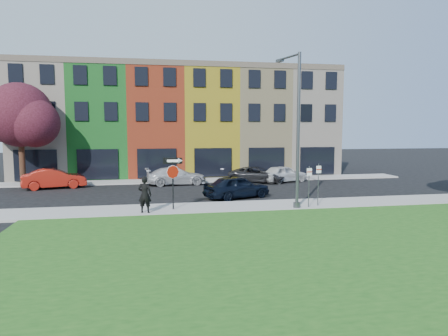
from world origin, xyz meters
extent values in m
plane|color=black|center=(0.00, 0.00, 0.00)|extent=(120.00, 120.00, 0.00)
cube|color=gray|center=(2.00, 3.00, 0.06)|extent=(40.00, 3.00, 0.12)
cube|color=gray|center=(-3.00, 15.00, 0.06)|extent=(40.00, 2.40, 0.12)
cube|color=beige|center=(-15.00, 21.20, 5.00)|extent=(5.00, 10.00, 10.00)
cube|color=green|center=(-10.00, 21.20, 5.00)|extent=(5.00, 10.00, 10.00)
cube|color=#C54020|center=(-5.00, 21.20, 5.00)|extent=(5.00, 10.00, 10.00)
cube|color=yellow|center=(0.00, 21.20, 5.00)|extent=(5.00, 10.00, 10.00)
cube|color=tan|center=(5.00, 21.20, 5.00)|extent=(5.00, 10.00, 10.00)
cube|color=beige|center=(10.00, 21.20, 5.00)|extent=(5.00, 10.00, 10.00)
cube|color=black|center=(-2.50, 16.14, 1.50)|extent=(30.00, 0.12, 2.60)
cylinder|color=black|center=(-4.33, 2.71, 1.51)|extent=(0.08, 0.08, 2.79)
cylinder|color=white|center=(-4.33, 2.69, 2.21)|extent=(0.77, 0.03, 0.77)
cylinder|color=maroon|center=(-4.33, 2.67, 2.21)|extent=(0.73, 0.02, 0.73)
cube|color=black|center=(-4.33, 2.69, 2.82)|extent=(1.05, 0.05, 0.34)
cube|color=white|center=(-4.33, 2.66, 2.82)|extent=(0.66, 0.02, 0.14)
imported|color=black|center=(-5.87, 2.07, 1.10)|extent=(0.95, 0.83, 1.96)
imported|color=black|center=(0.03, 6.13, 0.76)|extent=(4.78, 5.66, 1.52)
imported|color=maroon|center=(-12.80, 12.73, 0.76)|extent=(3.72, 5.35, 1.52)
imported|color=#ACADB1|center=(-3.52, 13.06, 0.71)|extent=(2.87, 5.25, 1.42)
imported|color=black|center=(3.29, 13.19, 0.66)|extent=(5.86, 6.47, 1.33)
imported|color=silver|center=(5.58, 12.94, 0.72)|extent=(4.67, 5.43, 1.44)
cylinder|color=#4B4E51|center=(2.60, 1.90, 4.44)|extent=(0.18, 0.18, 8.64)
cylinder|color=#4B4E51|center=(2.60, 1.90, 0.27)|extent=(0.40, 0.40, 0.30)
cylinder|color=#4B4E51|center=(2.38, 2.88, 8.66)|extent=(0.55, 1.98, 0.12)
cube|color=#4B4E51|center=(2.15, 3.95, 8.61)|extent=(0.36, 0.59, 0.16)
cylinder|color=#4B4E51|center=(3.30, 1.90, 1.30)|extent=(0.05, 0.05, 2.36)
cube|color=white|center=(3.30, 1.87, 2.15)|extent=(0.32, 0.07, 0.42)
cube|color=maroon|center=(3.30, 1.85, 2.15)|extent=(0.32, 0.06, 0.06)
cylinder|color=#4B4E51|center=(4.02, 2.26, 1.35)|extent=(0.05, 0.05, 2.46)
cube|color=white|center=(4.02, 2.23, 2.24)|extent=(0.32, 0.07, 0.42)
cube|color=maroon|center=(4.02, 2.21, 2.24)|extent=(0.32, 0.06, 0.06)
cylinder|color=black|center=(-15.46, 14.20, 2.00)|extent=(0.44, 0.44, 3.76)
sphere|color=black|center=(-15.46, 14.20, 5.62)|extent=(4.97, 4.97, 4.97)
sphere|color=black|center=(-14.21, 13.45, 4.99)|extent=(3.73, 3.73, 3.73)
sphere|color=black|center=(-16.58, 15.07, 5.12)|extent=(3.48, 3.48, 3.48)
sphere|color=black|center=(-15.21, 14.70, 6.49)|extent=(2.98, 2.98, 2.98)
camera|label=1|loc=(-5.49, -19.30, 4.67)|focal=32.00mm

